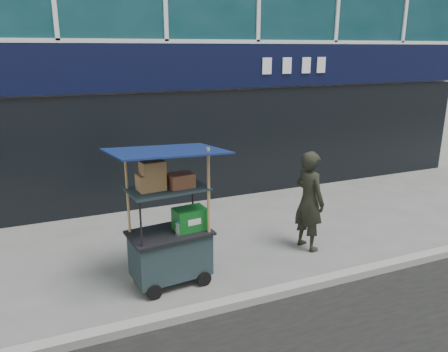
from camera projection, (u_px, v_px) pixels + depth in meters
name	position (u px, v px, depth m)	size (l,w,h in m)	color
ground	(252.00, 293.00, 6.05)	(80.00, 80.00, 0.00)	#60605B
curb	(259.00, 297.00, 5.86)	(80.00, 0.18, 0.12)	gray
vendor_cart	(171.00, 236.00, 6.16)	(1.61, 1.21, 2.04)	black
vendor_man	(309.00, 201.00, 7.22)	(0.62, 0.40, 1.69)	black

